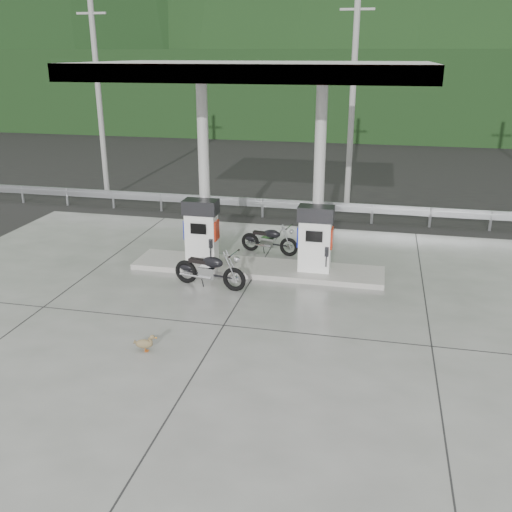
% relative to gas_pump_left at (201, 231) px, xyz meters
% --- Properties ---
extents(ground, '(160.00, 160.00, 0.00)m').
position_rel_gas_pump_left_xyz_m(ground, '(1.60, -2.50, -1.07)').
color(ground, black).
rests_on(ground, ground).
extents(forecourt_apron, '(18.00, 14.00, 0.02)m').
position_rel_gas_pump_left_xyz_m(forecourt_apron, '(1.60, -2.50, -1.06)').
color(forecourt_apron, slate).
rests_on(forecourt_apron, ground).
extents(pump_island, '(7.00, 1.40, 0.15)m').
position_rel_gas_pump_left_xyz_m(pump_island, '(1.60, 0.00, -0.98)').
color(pump_island, '#99968E').
rests_on(pump_island, forecourt_apron).
extents(gas_pump_left, '(0.95, 0.55, 1.80)m').
position_rel_gas_pump_left_xyz_m(gas_pump_left, '(0.00, 0.00, 0.00)').
color(gas_pump_left, white).
rests_on(gas_pump_left, pump_island).
extents(gas_pump_right, '(0.95, 0.55, 1.80)m').
position_rel_gas_pump_left_xyz_m(gas_pump_right, '(3.20, 0.00, 0.00)').
color(gas_pump_right, white).
rests_on(gas_pump_right, pump_island).
extents(canopy_column_left, '(0.30, 0.30, 5.00)m').
position_rel_gas_pump_left_xyz_m(canopy_column_left, '(0.00, 0.40, 1.60)').
color(canopy_column_left, silver).
rests_on(canopy_column_left, pump_island).
extents(canopy_column_right, '(0.30, 0.30, 5.00)m').
position_rel_gas_pump_left_xyz_m(canopy_column_right, '(3.20, 0.40, 1.60)').
color(canopy_column_right, silver).
rests_on(canopy_column_right, pump_island).
extents(canopy_roof, '(8.50, 5.00, 0.40)m').
position_rel_gas_pump_left_xyz_m(canopy_roof, '(1.60, 0.00, 4.30)').
color(canopy_roof, beige).
rests_on(canopy_roof, canopy_column_left).
extents(guardrail, '(26.00, 0.16, 1.42)m').
position_rel_gas_pump_left_xyz_m(guardrail, '(1.60, 5.50, -0.36)').
color(guardrail, gray).
rests_on(guardrail, ground).
extents(road, '(60.00, 7.00, 0.01)m').
position_rel_gas_pump_left_xyz_m(road, '(1.60, 9.00, -1.07)').
color(road, black).
rests_on(road, ground).
extents(utility_pole_a, '(0.22, 0.22, 8.00)m').
position_rel_gas_pump_left_xyz_m(utility_pole_a, '(-6.40, 7.00, 2.93)').
color(utility_pole_a, gray).
rests_on(utility_pole_a, ground).
extents(utility_pole_b, '(0.22, 0.22, 8.00)m').
position_rel_gas_pump_left_xyz_m(utility_pole_b, '(3.60, 7.00, 2.93)').
color(utility_pole_b, gray).
rests_on(utility_pole_b, ground).
extents(tree_band, '(80.00, 6.00, 6.00)m').
position_rel_gas_pump_left_xyz_m(tree_band, '(1.60, 27.50, 1.93)').
color(tree_band, black).
rests_on(tree_band, ground).
extents(forested_hills, '(100.00, 40.00, 140.00)m').
position_rel_gas_pump_left_xyz_m(forested_hills, '(1.60, 57.50, -1.07)').
color(forested_hills, black).
rests_on(forested_hills, ground).
extents(motorcycle_left, '(1.98, 0.93, 0.90)m').
position_rel_gas_pump_left_xyz_m(motorcycle_left, '(0.65, -1.40, -0.60)').
color(motorcycle_left, black).
rests_on(motorcycle_left, forecourt_apron).
extents(motorcycle_right, '(1.78, 0.84, 0.81)m').
position_rel_gas_pump_left_xyz_m(motorcycle_right, '(1.64, 1.53, -0.64)').
color(motorcycle_right, black).
rests_on(motorcycle_right, forecourt_apron).
extents(duck, '(0.46, 0.19, 0.32)m').
position_rel_gas_pump_left_xyz_m(duck, '(0.32, -4.97, -0.89)').
color(duck, brown).
rests_on(duck, forecourt_apron).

